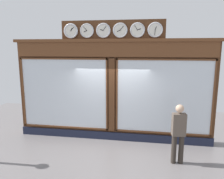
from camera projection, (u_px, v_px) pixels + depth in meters
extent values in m
cube|color=#4C2B16|center=(113.00, 92.00, 7.63)|extent=(6.75, 0.30, 3.38)
cube|color=#191E33|center=(112.00, 136.00, 7.75)|extent=(6.75, 0.08, 0.28)
cube|color=brown|center=(112.00, 49.00, 7.18)|extent=(6.62, 0.08, 0.48)
cube|color=brown|center=(112.00, 40.00, 7.15)|extent=(6.89, 0.20, 0.10)
cube|color=silver|center=(163.00, 97.00, 7.21)|extent=(3.03, 0.02, 2.40)
cube|color=brown|center=(165.00, 60.00, 6.97)|extent=(3.13, 0.04, 0.05)
cube|color=brown|center=(162.00, 133.00, 7.42)|extent=(3.13, 0.04, 0.05)
cube|color=brown|center=(213.00, 99.00, 6.95)|extent=(0.05, 0.04, 2.50)
cube|color=brown|center=(117.00, 96.00, 7.44)|extent=(0.05, 0.04, 2.50)
cube|color=silver|center=(64.00, 94.00, 7.76)|extent=(3.03, 0.02, 2.40)
cube|color=brown|center=(62.00, 59.00, 7.52)|extent=(3.13, 0.04, 0.05)
cube|color=brown|center=(65.00, 127.00, 7.97)|extent=(3.13, 0.04, 0.05)
cube|color=brown|center=(24.00, 92.00, 7.99)|extent=(0.05, 0.04, 2.50)
cube|color=brown|center=(107.00, 95.00, 7.50)|extent=(0.05, 0.04, 2.50)
cube|color=#4C2B16|center=(112.00, 95.00, 7.47)|extent=(0.20, 0.10, 2.50)
cube|color=#4C2B16|center=(112.00, 31.00, 7.13)|extent=(3.40, 0.06, 0.66)
cylinder|color=white|center=(155.00, 30.00, 6.83)|extent=(0.39, 0.02, 0.39)
torus|color=silver|center=(155.00, 30.00, 6.83)|extent=(0.47, 0.05, 0.47)
cube|color=black|center=(156.00, 28.00, 6.80)|extent=(0.05, 0.01, 0.10)
cube|color=black|center=(155.00, 32.00, 6.83)|extent=(0.03, 0.01, 0.16)
sphere|color=black|center=(155.00, 30.00, 6.81)|extent=(0.02, 0.02, 0.02)
cylinder|color=white|center=(137.00, 30.00, 6.92)|extent=(0.39, 0.02, 0.39)
torus|color=silver|center=(137.00, 30.00, 6.91)|extent=(0.47, 0.05, 0.47)
cube|color=black|center=(139.00, 29.00, 6.89)|extent=(0.11, 0.01, 0.05)
cube|color=black|center=(136.00, 28.00, 6.90)|extent=(0.10, 0.01, 0.14)
sphere|color=black|center=(137.00, 30.00, 6.90)|extent=(0.02, 0.02, 0.02)
cylinder|color=white|center=(120.00, 30.00, 7.01)|extent=(0.39, 0.02, 0.39)
torus|color=silver|center=(120.00, 30.00, 7.00)|extent=(0.47, 0.05, 0.47)
cube|color=black|center=(119.00, 31.00, 7.00)|extent=(0.10, 0.01, 0.06)
cube|color=black|center=(122.00, 28.00, 6.97)|extent=(0.11, 0.01, 0.13)
sphere|color=black|center=(120.00, 30.00, 6.99)|extent=(0.02, 0.02, 0.02)
cylinder|color=white|center=(103.00, 30.00, 7.09)|extent=(0.39, 0.02, 0.39)
torus|color=silver|center=(103.00, 30.00, 7.09)|extent=(0.47, 0.05, 0.47)
cube|color=black|center=(102.00, 30.00, 7.08)|extent=(0.11, 0.01, 0.05)
cube|color=black|center=(105.00, 28.00, 7.06)|extent=(0.10, 0.01, 0.14)
sphere|color=black|center=(103.00, 30.00, 7.08)|extent=(0.02, 0.02, 0.02)
cylinder|color=white|center=(87.00, 31.00, 7.18)|extent=(0.39, 0.02, 0.39)
torus|color=silver|center=(87.00, 31.00, 7.18)|extent=(0.46, 0.04, 0.46)
cube|color=black|center=(85.00, 31.00, 7.18)|extent=(0.10, 0.01, 0.06)
cube|color=black|center=(85.00, 29.00, 7.16)|extent=(0.12, 0.01, 0.13)
sphere|color=black|center=(87.00, 31.00, 7.16)|extent=(0.02, 0.02, 0.02)
cylinder|color=white|center=(71.00, 31.00, 7.27)|extent=(0.39, 0.02, 0.39)
torus|color=silver|center=(71.00, 31.00, 7.26)|extent=(0.49, 0.07, 0.49)
cube|color=black|center=(71.00, 29.00, 7.24)|extent=(0.07, 0.01, 0.10)
cube|color=black|center=(72.00, 29.00, 7.23)|extent=(0.12, 0.01, 0.13)
sphere|color=black|center=(71.00, 31.00, 7.25)|extent=(0.02, 0.02, 0.02)
cylinder|color=#312A24|center=(174.00, 149.00, 6.13)|extent=(0.14, 0.14, 0.82)
cylinder|color=#312A24|center=(181.00, 149.00, 6.13)|extent=(0.14, 0.14, 0.82)
cube|color=brown|center=(179.00, 125.00, 6.00)|extent=(0.39, 0.27, 0.62)
sphere|color=tan|center=(180.00, 109.00, 5.91)|extent=(0.22, 0.22, 0.22)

